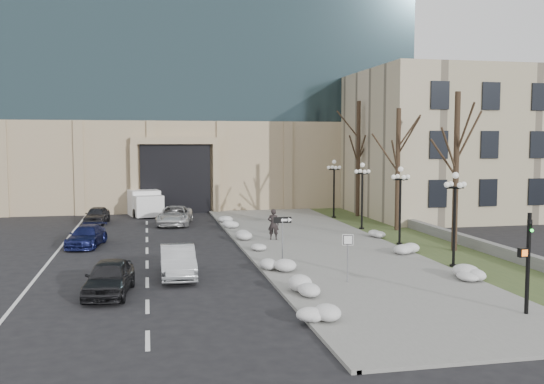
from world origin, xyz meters
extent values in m
plane|color=black|center=(0.00, 0.00, 0.00)|extent=(160.00, 160.00, 0.00)
cube|color=gray|center=(3.50, 14.00, 0.06)|extent=(9.00, 40.00, 0.12)
cube|color=gray|center=(-1.00, 14.00, 0.07)|extent=(0.30, 40.00, 0.14)
cube|color=#374A25|center=(10.00, 14.00, 0.05)|extent=(4.00, 40.00, 0.10)
cube|color=gray|center=(12.00, 16.00, 0.35)|extent=(0.50, 30.00, 0.70)
cube|color=tan|center=(-2.00, 42.00, 4.00)|extent=(40.00, 20.00, 8.00)
cube|color=black|center=(-4.00, 33.00, 3.00)|extent=(6.00, 2.50, 6.00)
cube|color=tan|center=(-4.00, 31.60, 6.30)|extent=(7.50, 0.60, 0.60)
cube|color=tan|center=(-7.50, 31.60, 3.00)|extent=(0.60, 0.60, 6.00)
cube|color=tan|center=(-0.50, 31.60, 3.00)|extent=(0.60, 0.60, 6.00)
cube|color=#BEAC8F|center=(22.00, 28.00, 6.00)|extent=(22.00, 18.00, 12.00)
cube|color=black|center=(14.00, 19.00, 2.50)|extent=(1.40, 0.25, 2.00)
cube|color=black|center=(18.00, 19.00, 2.50)|extent=(1.40, 0.25, 2.00)
cube|color=black|center=(22.00, 19.00, 2.50)|extent=(1.40, 0.25, 2.00)
cube|color=black|center=(14.00, 19.00, 6.00)|extent=(1.40, 0.25, 2.00)
cube|color=black|center=(18.00, 19.00, 6.00)|extent=(1.40, 0.25, 2.00)
cube|color=black|center=(22.00, 19.00, 6.00)|extent=(1.40, 0.25, 2.00)
cube|color=black|center=(14.00, 19.00, 9.50)|extent=(1.40, 0.25, 2.00)
cube|color=black|center=(18.00, 19.00, 9.50)|extent=(1.40, 0.25, 2.00)
cube|color=black|center=(22.00, 19.00, 9.50)|extent=(1.40, 0.25, 2.00)
imported|color=black|center=(-8.01, 4.14, 0.72)|extent=(2.19, 4.40, 1.44)
imported|color=#B9BDC1|center=(-5.10, 6.80, 0.73)|extent=(1.58, 4.46, 1.47)
imported|color=#171D52|center=(-10.00, 16.10, 0.62)|extent=(2.44, 4.51, 1.24)
imported|color=silver|center=(-4.44, 24.50, 0.70)|extent=(3.09, 5.37, 1.41)
imported|color=#2A2A2F|center=(-10.21, 26.40, 0.65)|extent=(1.97, 3.97, 1.30)
imported|color=black|center=(1.25, 15.68, 1.09)|extent=(0.82, 0.68, 1.93)
cube|color=silver|center=(-6.99, 32.38, 1.07)|extent=(3.38, 5.70, 2.14)
cube|color=silver|center=(-6.35, 29.24, 0.96)|extent=(2.54, 2.13, 1.71)
cylinder|color=black|center=(-7.44, 29.24, 0.37)|extent=(0.41, 0.79, 0.75)
cylinder|color=black|center=(-5.34, 29.67, 0.37)|extent=(0.41, 0.79, 0.75)
cylinder|color=black|center=(-8.36, 33.73, 0.37)|extent=(0.41, 0.79, 0.75)
cylinder|color=black|center=(-6.27, 34.16, 0.37)|extent=(0.41, 0.79, 0.75)
cylinder|color=slate|center=(0.07, 7.85, 1.24)|extent=(0.06, 0.06, 2.48)
cube|color=black|center=(0.07, 7.85, 2.39)|extent=(0.91, 0.05, 0.31)
cube|color=white|center=(0.22, 7.83, 2.39)|extent=(0.43, 0.02, 0.11)
cone|color=white|center=(0.46, 7.82, 2.39)|extent=(0.21, 0.25, 0.25)
cylinder|color=slate|center=(2.07, 3.80, 1.10)|extent=(0.06, 0.06, 2.19)
cube|color=white|center=(2.07, 3.80, 1.99)|extent=(0.48, 0.14, 0.48)
cube|color=black|center=(2.07, 3.78, 1.99)|extent=(0.41, 0.09, 0.42)
cube|color=white|center=(2.07, 3.77, 1.99)|extent=(0.35, 0.08, 0.36)
cylinder|color=black|center=(6.77, -2.10, 1.87)|extent=(0.15, 0.15, 3.75)
cylinder|color=black|center=(6.77, -2.10, 0.05)|extent=(0.47, 0.47, 0.09)
imported|color=black|center=(6.77, -2.10, 3.09)|extent=(0.22, 0.85, 0.17)
sphere|color=#19E533|center=(6.78, -2.24, 3.14)|extent=(0.11, 0.11, 0.11)
cube|color=black|center=(6.54, -2.12, 2.34)|extent=(0.34, 0.22, 0.33)
cube|color=orange|center=(6.55, -2.22, 2.34)|extent=(0.23, 0.04, 0.23)
ellipsoid|color=silver|center=(-0.78, -1.67, 0.30)|extent=(1.10, 1.60, 0.36)
ellipsoid|color=silver|center=(-0.33, 2.26, 0.30)|extent=(1.10, 1.60, 0.36)
ellipsoid|color=silver|center=(-0.48, 6.59, 0.30)|extent=(1.10, 1.60, 0.36)
ellipsoid|color=silver|center=(-0.61, 11.70, 0.30)|extent=(1.10, 1.60, 0.36)
ellipsoid|color=silver|center=(-0.49, 15.82, 0.30)|extent=(1.10, 1.60, 0.36)
ellipsoid|color=silver|center=(-0.72, 21.04, 0.30)|extent=(1.10, 1.60, 0.36)
ellipsoid|color=silver|center=(-0.69, 24.55, 0.30)|extent=(1.10, 1.60, 0.36)
ellipsoid|color=silver|center=(7.38, 3.22, 0.30)|extent=(1.10, 1.60, 0.36)
ellipsoid|color=silver|center=(7.41, 9.38, 0.30)|extent=(1.10, 1.60, 0.36)
ellipsoid|color=silver|center=(7.63, 15.35, 0.30)|extent=(1.10, 1.60, 0.36)
cylinder|color=black|center=(8.30, 6.00, 0.10)|extent=(0.36, 0.36, 0.20)
cylinder|color=black|center=(8.30, 6.00, 2.00)|extent=(0.14, 0.14, 4.00)
cylinder|color=black|center=(8.30, 6.00, 4.00)|extent=(0.10, 0.90, 0.10)
cylinder|color=black|center=(8.30, 6.00, 4.00)|extent=(0.90, 0.10, 0.10)
sphere|color=silver|center=(8.30, 6.00, 4.60)|extent=(0.32, 0.32, 0.32)
sphere|color=silver|center=(8.75, 6.00, 4.15)|extent=(0.28, 0.28, 0.28)
sphere|color=silver|center=(7.85, 6.00, 4.15)|extent=(0.28, 0.28, 0.28)
sphere|color=silver|center=(8.30, 6.45, 4.15)|extent=(0.28, 0.28, 0.28)
sphere|color=silver|center=(8.30, 5.55, 4.15)|extent=(0.28, 0.28, 0.28)
cylinder|color=black|center=(8.30, 12.50, 0.10)|extent=(0.36, 0.36, 0.20)
cylinder|color=black|center=(8.30, 12.50, 2.00)|extent=(0.14, 0.14, 4.00)
cylinder|color=black|center=(8.30, 12.50, 4.00)|extent=(0.10, 0.90, 0.10)
cylinder|color=black|center=(8.30, 12.50, 4.00)|extent=(0.90, 0.10, 0.10)
sphere|color=silver|center=(8.30, 12.50, 4.60)|extent=(0.32, 0.32, 0.32)
sphere|color=silver|center=(8.75, 12.50, 4.15)|extent=(0.28, 0.28, 0.28)
sphere|color=silver|center=(7.85, 12.50, 4.15)|extent=(0.28, 0.28, 0.28)
sphere|color=silver|center=(8.30, 12.95, 4.15)|extent=(0.28, 0.28, 0.28)
sphere|color=silver|center=(8.30, 12.05, 4.15)|extent=(0.28, 0.28, 0.28)
cylinder|color=black|center=(8.30, 19.00, 0.10)|extent=(0.36, 0.36, 0.20)
cylinder|color=black|center=(8.30, 19.00, 2.00)|extent=(0.14, 0.14, 4.00)
cylinder|color=black|center=(8.30, 19.00, 4.00)|extent=(0.10, 0.90, 0.10)
cylinder|color=black|center=(8.30, 19.00, 4.00)|extent=(0.90, 0.10, 0.10)
sphere|color=silver|center=(8.30, 19.00, 4.60)|extent=(0.32, 0.32, 0.32)
sphere|color=silver|center=(8.75, 19.00, 4.15)|extent=(0.28, 0.28, 0.28)
sphere|color=silver|center=(7.85, 19.00, 4.15)|extent=(0.28, 0.28, 0.28)
sphere|color=silver|center=(8.30, 19.45, 4.15)|extent=(0.28, 0.28, 0.28)
sphere|color=silver|center=(8.30, 18.55, 4.15)|extent=(0.28, 0.28, 0.28)
cylinder|color=black|center=(8.30, 25.50, 0.10)|extent=(0.36, 0.36, 0.20)
cylinder|color=black|center=(8.30, 25.50, 2.00)|extent=(0.14, 0.14, 4.00)
cylinder|color=black|center=(8.30, 25.50, 4.00)|extent=(0.10, 0.90, 0.10)
cylinder|color=black|center=(8.30, 25.50, 4.00)|extent=(0.90, 0.10, 0.10)
sphere|color=silver|center=(8.30, 25.50, 4.60)|extent=(0.32, 0.32, 0.32)
sphere|color=silver|center=(8.75, 25.50, 4.15)|extent=(0.28, 0.28, 0.28)
sphere|color=silver|center=(7.85, 25.50, 4.15)|extent=(0.28, 0.28, 0.28)
sphere|color=silver|center=(8.30, 25.95, 4.15)|extent=(0.28, 0.28, 0.28)
sphere|color=silver|center=(8.30, 25.05, 4.15)|extent=(0.28, 0.28, 0.28)
cylinder|color=black|center=(10.50, 10.00, 4.50)|extent=(0.32, 0.32, 9.00)
cylinder|color=black|center=(10.50, 18.00, 4.25)|extent=(0.32, 0.32, 8.50)
cylinder|color=black|center=(10.50, 26.00, 4.75)|extent=(0.32, 0.32, 9.50)
camera|label=1|loc=(-6.44, -21.00, 6.28)|focal=40.00mm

